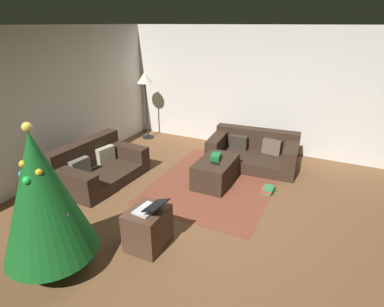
% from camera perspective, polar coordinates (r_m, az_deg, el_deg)
% --- Properties ---
extents(ground_plane, '(6.40, 6.40, 0.00)m').
position_cam_1_polar(ground_plane, '(4.55, 2.25, -12.36)').
color(ground_plane, brown).
extents(rear_partition, '(6.40, 0.12, 2.60)m').
position_cam_1_polar(rear_partition, '(5.87, -27.18, 7.37)').
color(rear_partition, silver).
rests_on(rear_partition, ground_plane).
extents(corner_partition, '(0.12, 6.40, 2.60)m').
position_cam_1_polar(corner_partition, '(6.85, 13.16, 11.22)').
color(corner_partition, silver).
rests_on(corner_partition, ground_plane).
extents(couch_left, '(1.60, 1.07, 0.69)m').
position_cam_1_polar(couch_left, '(5.79, -17.23, -2.30)').
color(couch_left, '#332319').
rests_on(couch_left, ground_plane).
extents(couch_right, '(1.12, 1.74, 0.65)m').
position_cam_1_polar(couch_right, '(6.29, 11.31, 0.34)').
color(couch_right, '#332319').
rests_on(couch_right, ground_plane).
extents(ottoman, '(0.95, 0.57, 0.44)m').
position_cam_1_polar(ottoman, '(5.45, 4.40, -3.32)').
color(ottoman, '#332319').
rests_on(ottoman, ground_plane).
extents(gift_box, '(0.27, 0.19, 0.10)m').
position_cam_1_polar(gift_box, '(5.35, 4.38, -0.65)').
color(gift_box, '#19662D').
rests_on(gift_box, ottoman).
extents(tv_remote, '(0.08, 0.17, 0.02)m').
position_cam_1_polar(tv_remote, '(5.22, 4.29, -1.80)').
color(tv_remote, black).
rests_on(tv_remote, ottoman).
extents(christmas_tree, '(1.01, 1.01, 1.77)m').
position_cam_1_polar(christmas_tree, '(3.63, -25.97, -7.03)').
color(christmas_tree, brown).
rests_on(christmas_tree, ground_plane).
extents(side_table, '(0.52, 0.44, 0.53)m').
position_cam_1_polar(side_table, '(4.01, -8.17, -13.48)').
color(side_table, '#4C3323').
rests_on(side_table, ground_plane).
extents(laptop, '(0.35, 0.40, 0.17)m').
position_cam_1_polar(laptop, '(3.80, -7.77, -9.94)').
color(laptop, silver).
rests_on(laptop, side_table).
extents(book_stack, '(0.29, 0.23, 0.10)m').
position_cam_1_polar(book_stack, '(5.36, 13.91, -6.54)').
color(book_stack, '#387A47').
rests_on(book_stack, ground_plane).
extents(corner_lamp, '(0.36, 0.36, 1.59)m').
position_cam_1_polar(corner_lamp, '(7.41, -8.69, 12.80)').
color(corner_lamp, black).
rests_on(corner_lamp, ground_plane).
extents(area_rug, '(2.60, 2.00, 0.01)m').
position_cam_1_polar(area_rug, '(5.55, 4.33, -5.31)').
color(area_rug, brown).
rests_on(area_rug, ground_plane).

